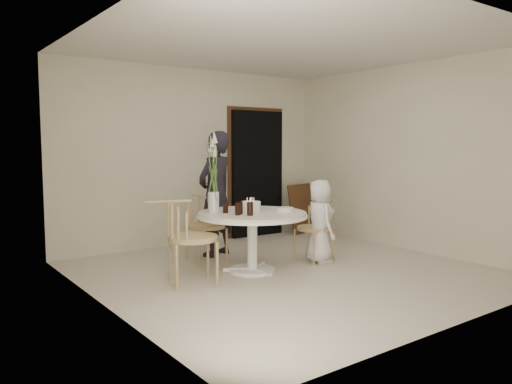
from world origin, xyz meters
TOP-DOWN VIEW (x-y plane):
  - ground at (0.00, 0.00)m, footprint 4.50×4.50m
  - room_shell at (0.00, 0.00)m, footprint 4.50×4.50m
  - doorway at (1.15, 2.19)m, footprint 1.00×0.10m
  - door_trim at (1.15, 2.23)m, footprint 1.12×0.03m
  - table at (-0.35, 0.25)m, footprint 1.33×1.33m
  - picture_frame at (1.95, 1.95)m, footprint 0.67×0.34m
  - chair_far at (-0.49, 1.19)m, footprint 0.52×0.55m
  - chair_right at (0.77, 0.25)m, footprint 0.49×0.46m
  - chair_left at (-1.31, 0.26)m, footprint 0.66×0.63m
  - girl at (-0.22, 1.29)m, footprint 0.73×0.61m
  - boy at (0.64, 0.12)m, footprint 0.48×0.61m
  - birthday_cake at (-0.30, 0.35)m, footprint 0.24×0.24m
  - cola_tumbler_a at (-0.54, 0.03)m, footprint 0.08×0.08m
  - cola_tumbler_b at (-0.57, 0.20)m, footprint 0.08×0.08m
  - cola_tumbler_c at (-0.63, 0.14)m, footprint 0.09×0.09m
  - cola_tumbler_d at (-0.65, 0.37)m, footprint 0.08×0.08m
  - plate_stack at (0.00, 0.06)m, footprint 0.27×0.27m
  - flower_vase at (-0.75, 0.49)m, footprint 0.13×0.13m

SIDE VIEW (x-z plane):
  - ground at x=0.00m, z-range 0.00..0.00m
  - picture_frame at x=1.95m, z-range 0.00..0.85m
  - chair_right at x=0.77m, z-range 0.12..0.92m
  - boy at x=0.64m, z-range 0.00..1.09m
  - chair_far at x=-0.49m, z-range 0.13..0.99m
  - chair_left at x=-1.31m, z-range 0.14..1.09m
  - table at x=-0.35m, z-range 0.25..0.98m
  - plate_stack at x=0.00m, z-range 0.73..0.78m
  - birthday_cake at x=-0.30m, z-range 0.71..0.87m
  - cola_tumbler_d at x=-0.65m, z-range 0.73..0.87m
  - cola_tumbler_c at x=-0.63m, z-range 0.73..0.87m
  - cola_tumbler_b at x=-0.57m, z-range 0.73..0.88m
  - cola_tumbler_a at x=-0.54m, z-range 0.73..0.88m
  - girl at x=-0.22m, z-range 0.00..1.72m
  - doorway at x=1.15m, z-range 0.00..2.10m
  - door_trim at x=1.15m, z-range 0.00..2.22m
  - flower_vase at x=-0.75m, z-range 0.62..1.60m
  - room_shell at x=0.00m, z-range -0.63..3.87m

